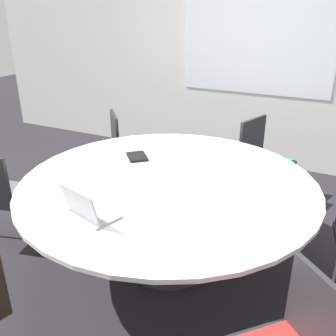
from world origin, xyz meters
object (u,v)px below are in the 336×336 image
at_px(laptop, 88,210).
at_px(spiral_notebook, 137,157).
at_px(chair_3, 262,154).
at_px(chair_4, 127,144).

bearing_deg(laptop, spiral_notebook, -60.29).
relative_size(chair_3, laptop, 2.43).
height_order(chair_3, chair_4, same).
bearing_deg(chair_3, laptop, 2.65).
relative_size(chair_4, laptop, 2.43).
bearing_deg(chair_4, spiral_notebook, -4.06).
distance_m(chair_4, spiral_notebook, 0.94).
height_order(chair_3, laptop, laptop).
bearing_deg(spiral_notebook, laptop, -76.72).
distance_m(chair_3, laptop, 2.14).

